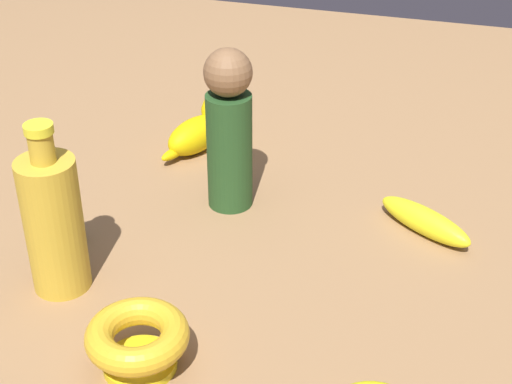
% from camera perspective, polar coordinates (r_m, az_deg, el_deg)
% --- Properties ---
extents(ground, '(2.00, 2.00, 0.00)m').
position_cam_1_polar(ground, '(1.08, -0.00, -3.61)').
color(ground, '#936D47').
extents(bottle_tall, '(0.07, 0.07, 0.23)m').
position_cam_1_polar(bottle_tall, '(0.98, -14.59, -2.15)').
color(bottle_tall, gold).
rests_on(bottle_tall, ground).
extents(nail_polish_jar, '(0.05, 0.05, 0.04)m').
position_cam_1_polar(nail_polish_jar, '(1.10, -13.69, -2.77)').
color(nail_polish_jar, '#2B5928').
rests_on(nail_polish_jar, ground).
extents(banana, '(0.15, 0.11, 0.04)m').
position_cam_1_polar(banana, '(1.11, 12.26, -2.09)').
color(banana, yellow).
rests_on(banana, ground).
extents(cat_figurine, '(0.10, 0.15, 0.09)m').
position_cam_1_polar(cat_figurine, '(1.30, -4.13, 4.61)').
color(cat_figurine, '#E1BF09').
rests_on(cat_figurine, ground).
extents(bowl, '(0.11, 0.11, 0.06)m').
position_cam_1_polar(bowl, '(0.87, -8.65, -10.63)').
color(bowl, yellow).
rests_on(bowl, ground).
extents(person_figure_adult, '(0.08, 0.08, 0.24)m').
position_cam_1_polar(person_figure_adult, '(1.10, -1.98, 4.62)').
color(person_figure_adult, '#244A21').
rests_on(person_figure_adult, ground).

